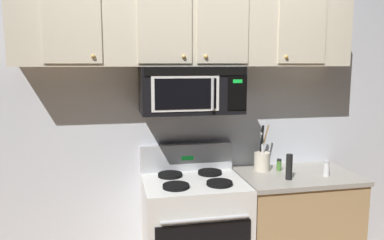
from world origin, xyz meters
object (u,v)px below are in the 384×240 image
(stove_range, at_px, (194,234))
(pepper_mill, at_px, (289,167))
(utensil_crock_cream, at_px, (262,159))
(spice_jar, at_px, (279,165))
(over_range_microwave, at_px, (191,90))
(salt_shaker, at_px, (326,169))

(stove_range, distance_m, pepper_mill, 0.90)
(utensil_crock_cream, relative_size, spice_jar, 3.79)
(utensil_crock_cream, bearing_deg, pepper_mill, -69.52)
(stove_range, distance_m, over_range_microwave, 1.11)
(salt_shaker, bearing_deg, pepper_mill, -176.51)
(salt_shaker, xyz_separation_m, pepper_mill, (-0.32, -0.02, 0.04))
(utensil_crock_cream, distance_m, spice_jar, 0.15)
(salt_shaker, height_order, spice_jar, salt_shaker)
(over_range_microwave, xyz_separation_m, spice_jar, (0.74, -0.01, -0.63))
(pepper_mill, bearing_deg, stove_range, 170.03)
(utensil_crock_cream, distance_m, pepper_mill, 0.30)
(spice_jar, bearing_deg, pepper_mill, -96.59)
(over_range_microwave, relative_size, pepper_mill, 3.89)
(pepper_mill, bearing_deg, salt_shaker, 3.49)
(over_range_microwave, xyz_separation_m, salt_shaker, (1.04, -0.22, -0.62))
(over_range_microwave, height_order, salt_shaker, over_range_microwave)
(stove_range, height_order, spice_jar, stove_range)
(stove_range, xyz_separation_m, salt_shaker, (1.04, -0.11, 0.49))
(over_range_microwave, bearing_deg, utensil_crock_cream, 3.55)
(over_range_microwave, relative_size, spice_jar, 7.70)
(stove_range, height_order, pepper_mill, stove_range)
(stove_range, xyz_separation_m, pepper_mill, (0.71, -0.12, 0.53))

